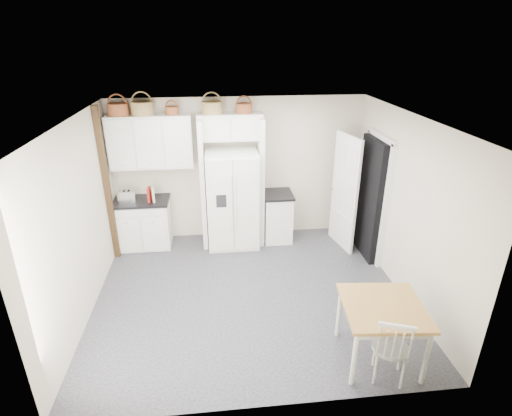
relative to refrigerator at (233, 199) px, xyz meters
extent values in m
plane|color=black|center=(0.15, -1.61, -0.87)|extent=(4.50, 4.50, 0.00)
plane|color=white|center=(0.15, -1.61, 1.73)|extent=(4.50, 4.50, 0.00)
plane|color=beige|center=(0.15, 0.39, 0.43)|extent=(4.50, 0.00, 4.50)
plane|color=beige|center=(-2.10, -1.61, 0.43)|extent=(0.00, 4.00, 4.00)
plane|color=beige|center=(2.40, -1.61, 0.43)|extent=(0.00, 4.00, 4.00)
cube|color=white|center=(0.00, 0.00, 0.00)|extent=(0.90, 0.72, 1.74)
cube|color=silver|center=(-1.61, 0.09, -0.44)|extent=(0.92, 0.58, 0.86)
cube|color=silver|center=(0.83, 0.09, -0.43)|extent=(0.50, 0.60, 0.88)
cube|color=#A46F37|center=(1.54, -3.06, -0.49)|extent=(0.99, 0.99, 0.76)
cube|color=silver|center=(1.54, -3.36, -0.46)|extent=(0.51, 0.49, 0.83)
cube|color=black|center=(-1.61, 0.09, 0.00)|extent=(0.96, 0.62, 0.04)
cube|color=black|center=(0.83, 0.09, 0.03)|extent=(0.54, 0.64, 0.04)
cube|color=silver|center=(-1.82, 0.03, 0.13)|extent=(0.30, 0.17, 0.20)
cube|color=maroon|center=(-1.44, 0.01, 0.15)|extent=(0.05, 0.17, 0.26)
cube|color=beige|center=(-1.38, 0.01, 0.15)|extent=(0.07, 0.17, 0.25)
cylinder|color=brown|center=(-1.82, 0.22, 1.58)|extent=(0.34, 0.34, 0.19)
cylinder|color=brown|center=(-1.43, 0.22, 1.59)|extent=(0.37, 0.37, 0.22)
cylinder|color=brown|center=(-0.95, 0.22, 1.54)|extent=(0.22, 0.22, 0.13)
cylinder|color=brown|center=(-0.30, 0.22, 1.58)|extent=(0.35, 0.35, 0.20)
cylinder|color=brown|center=(0.24, 0.22, 1.56)|extent=(0.28, 0.28, 0.16)
cube|color=silver|center=(-1.35, 0.22, 1.03)|extent=(1.40, 0.34, 0.90)
cube|color=silver|center=(0.00, 0.22, 1.25)|extent=(1.12, 0.34, 0.45)
cube|color=silver|center=(-0.51, 0.09, 0.28)|extent=(0.08, 0.60, 2.30)
cube|color=silver|center=(0.51, 0.09, 0.28)|extent=(0.08, 0.60, 2.30)
cube|color=#432C16|center=(-2.05, -0.26, 0.43)|extent=(0.09, 0.09, 2.60)
cube|color=black|center=(2.31, -0.61, 0.15)|extent=(0.18, 0.85, 2.05)
cube|color=white|center=(1.95, -0.27, 0.15)|extent=(0.21, 0.79, 2.05)
camera|label=1|loc=(-0.30, -6.57, 2.71)|focal=28.00mm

